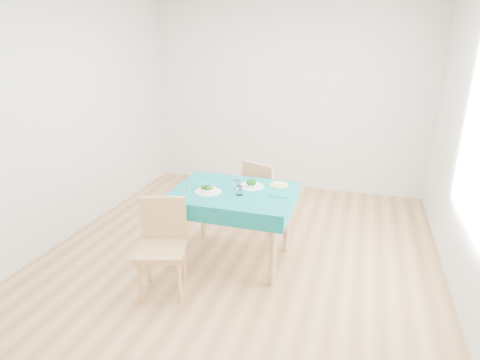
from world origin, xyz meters
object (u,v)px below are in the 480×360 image
(chair_near, at_px, (161,242))
(bowl_near, at_px, (208,189))
(side_plate, at_px, (279,185))
(chair_far, at_px, (267,187))
(bowl_far, at_px, (251,183))
(table, at_px, (234,226))

(chair_near, height_order, bowl_near, chair_near)
(chair_near, relative_size, bowl_near, 3.96)
(chair_near, bearing_deg, side_plate, 33.20)
(chair_far, distance_m, bowl_far, 0.72)
(chair_near, relative_size, side_plate, 5.23)
(bowl_near, bearing_deg, table, 26.68)
(chair_near, bearing_deg, bowl_far, 39.54)
(chair_far, relative_size, bowl_near, 4.04)
(bowl_far, height_order, side_plate, bowl_far)
(chair_near, xyz_separation_m, bowl_far, (0.56, 0.87, 0.29))
(table, xyz_separation_m, chair_near, (-0.43, -0.72, 0.13))
(table, height_order, side_plate, side_plate)
(bowl_near, height_order, side_plate, bowl_near)
(chair_near, xyz_separation_m, bowl_near, (0.20, 0.61, 0.29))
(chair_far, bearing_deg, table, 103.00)
(bowl_far, relative_size, side_plate, 1.28)
(chair_near, bearing_deg, table, 41.72)
(bowl_far, bearing_deg, side_plate, 27.39)
(table, distance_m, bowl_near, 0.49)
(chair_far, relative_size, bowl_far, 4.17)
(table, bearing_deg, side_plate, 36.07)
(chair_far, xyz_separation_m, side_plate, (0.25, -0.53, 0.24))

